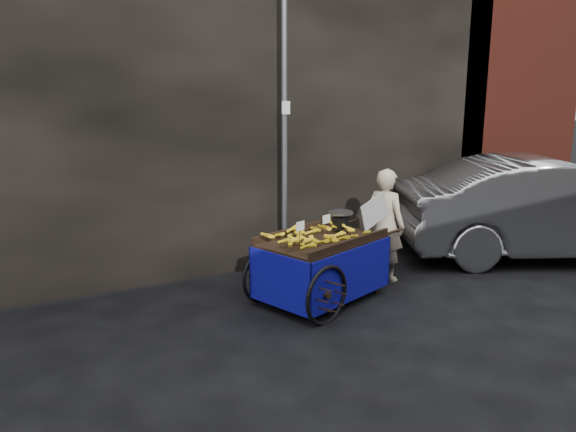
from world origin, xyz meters
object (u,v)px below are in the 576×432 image
plastic_bag (363,280)px  parked_car (552,208)px  vendor (385,225)px  banana_cart (319,246)px

plastic_bag → parked_car: (3.52, -0.14, 0.68)m
vendor → plastic_bag: bearing=89.9°
banana_cart → plastic_bag: bearing=-12.5°
vendor → parked_car: bearing=-118.7°
vendor → banana_cart: bearing=80.8°
plastic_bag → parked_car: size_ratio=0.06×
banana_cart → vendor: size_ratio=1.47×
plastic_bag → parked_car: bearing=-2.3°
vendor → plastic_bag: size_ratio=5.76×
banana_cart → vendor: vendor is taller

